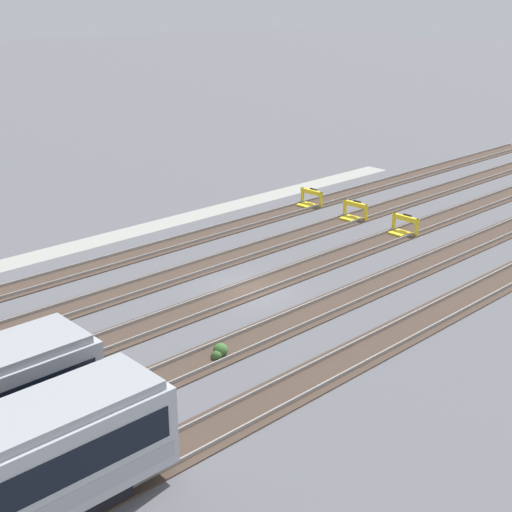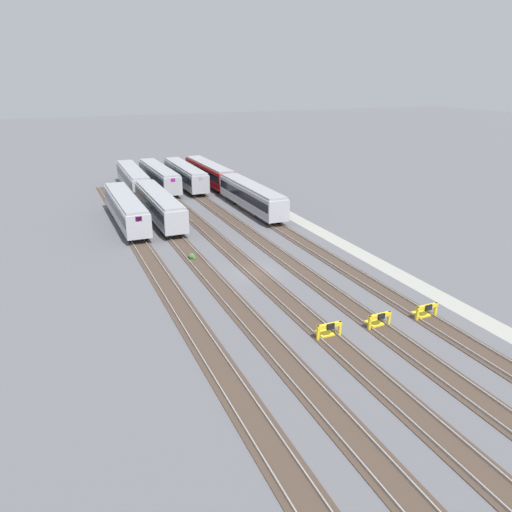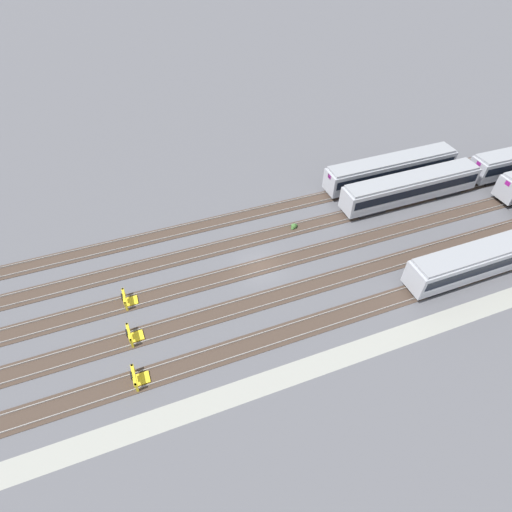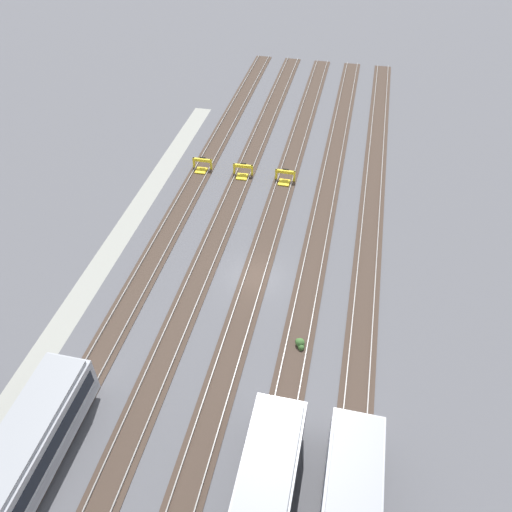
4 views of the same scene
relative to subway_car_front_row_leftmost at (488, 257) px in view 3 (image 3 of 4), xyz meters
name	(u,v)px [view 3 (image 3 of 4)]	position (x,y,z in m)	size (l,w,h in m)	color
ground_plane	(260,267)	(-21.25, 8.54, -2.04)	(400.00, 400.00, 0.00)	#5B5B60
service_walkway	(312,367)	(-21.25, -3.86, -2.04)	(54.00, 2.00, 0.01)	#9E9E93
rail_track_nearest	(293,331)	(-21.25, -0.01, -2.00)	(90.00, 2.23, 0.21)	#47382D
rail_track_near_inner	(275,297)	(-21.25, 4.26, -2.00)	(90.00, 2.24, 0.21)	#47382D
rail_track_middle	(260,267)	(-21.25, 8.54, -2.00)	(90.00, 2.24, 0.21)	#47382D
rail_track_far_inner	(246,241)	(-21.25, 12.81, -2.00)	(90.00, 2.23, 0.21)	#47382D
rail_track_farthest	(234,218)	(-21.25, 17.09, -2.00)	(90.00, 2.23, 0.21)	#47382D
subway_car_front_row_leftmost	(488,257)	(0.00, 0.00, 0.00)	(18.01, 2.91, 3.70)	#ADAFB7
subway_car_front_row_rightmost	(411,187)	(0.00, 12.81, 0.00)	(18.01, 2.88, 3.70)	#ADAFB7
subway_car_back_row_leftmost	(391,170)	(0.00, 17.04, 0.00)	(18.00, 2.84, 3.70)	#ADAFB7
bumper_stop_nearest_track	(138,377)	(-35.11, -0.01, -1.53)	(1.35, 2.00, 1.22)	yellow
bumper_stop_near_inner_track	(133,335)	(-34.92, 4.27, -1.53)	(1.38, 2.01, 1.22)	yellow
bumper_stop_middle_track	(128,299)	(-34.79, 8.54, -1.53)	(1.35, 2.00, 1.22)	yellow
weed_clump	(294,226)	(-15.31, 13.02, -1.80)	(0.92, 0.70, 0.64)	#427033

